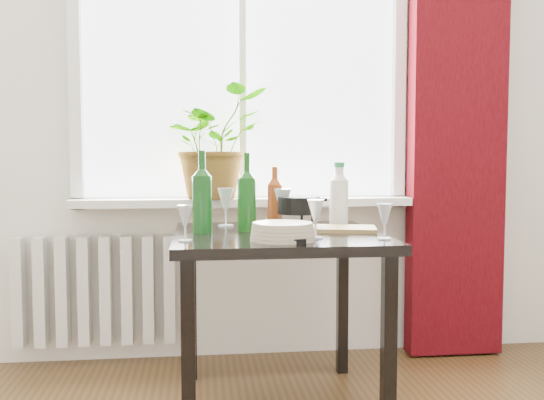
{
  "coord_description": "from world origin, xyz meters",
  "views": [
    {
      "loc": [
        -0.22,
        -0.93,
        1.05
      ],
      "look_at": [
        0.08,
        1.55,
        0.88
      ],
      "focal_mm": 40.0,
      "sensor_mm": 36.0,
      "label": 1
    }
  ],
  "objects": [
    {
      "name": "cleaning_bottle",
      "position": [
        0.41,
        1.75,
        0.89
      ],
      "size": [
        0.09,
        0.09,
        0.29
      ],
      "primitive_type": null,
      "rotation": [
        0.0,
        0.0,
        -0.02
      ],
      "color": "silver",
      "rests_on": "table"
    },
    {
      "name": "wineglass_back_left",
      "position": [
        -0.1,
        1.81,
        0.83
      ],
      "size": [
        0.1,
        0.1,
        0.18
      ],
      "primitive_type": null,
      "rotation": [
        0.0,
        0.0,
        0.41
      ],
      "color": "silver",
      "rests_on": "table"
    },
    {
      "name": "bottle_amber",
      "position": [
        0.12,
        1.81,
        0.88
      ],
      "size": [
        0.08,
        0.08,
        0.28
      ],
      "primitive_type": null,
      "rotation": [
        0.0,
        0.0,
        0.13
      ],
      "color": "maroon",
      "rests_on": "table"
    },
    {
      "name": "tv_remote",
      "position": [
        0.14,
        1.28,
        0.75
      ],
      "size": [
        0.07,
        0.18,
        0.02
      ],
      "primitive_type": "cube",
      "rotation": [
        0.0,
        0.0,
        -0.08
      ],
      "color": "black",
      "rests_on": "table"
    },
    {
      "name": "fondue_pot",
      "position": [
        0.2,
        1.65,
        0.81
      ],
      "size": [
        0.26,
        0.24,
        0.14
      ],
      "primitive_type": null,
      "rotation": [
        0.0,
        0.0,
        -0.33
      ],
      "color": "black",
      "rests_on": "table"
    },
    {
      "name": "wineglass_front_right",
      "position": [
        0.22,
        1.35,
        0.82
      ],
      "size": [
        0.07,
        0.07,
        0.15
      ],
      "primitive_type": null,
      "rotation": [
        0.0,
        0.0,
        -0.1
      ],
      "color": "silver",
      "rests_on": "table"
    },
    {
      "name": "radiator",
      "position": [
        -0.75,
        2.18,
        0.38
      ],
      "size": [
        0.8,
        0.1,
        0.55
      ],
      "color": "silver",
      "rests_on": "ground"
    },
    {
      "name": "wineglass_front_left",
      "position": [
        -0.28,
        1.33,
        0.81
      ],
      "size": [
        0.07,
        0.07,
        0.14
      ],
      "primitive_type": null,
      "rotation": [
        0.0,
        0.0,
        -0.31
      ],
      "color": "silver",
      "rests_on": "table"
    },
    {
      "name": "windowsill",
      "position": [
        0.0,
        2.15,
        0.82
      ],
      "size": [
        1.72,
        0.2,
        0.04
      ],
      "color": "white",
      "rests_on": "ground"
    },
    {
      "name": "curtain",
      "position": [
        1.12,
        2.12,
        1.3
      ],
      "size": [
        0.5,
        0.12,
        2.56
      ],
      "color": "#38050A",
      "rests_on": "ground"
    },
    {
      "name": "plate_stack",
      "position": [
        0.09,
        1.31,
        0.77
      ],
      "size": [
        0.31,
        0.31,
        0.07
      ],
      "primitive_type": "cylinder",
      "rotation": [
        0.0,
        0.0,
        0.32
      ],
      "color": "beige",
      "rests_on": "table"
    },
    {
      "name": "table",
      "position": [
        0.1,
        1.55,
        0.65
      ],
      "size": [
        0.85,
        0.85,
        0.74
      ],
      "color": "black",
      "rests_on": "ground"
    },
    {
      "name": "cutting_board",
      "position": [
        0.37,
        1.58,
        0.75
      ],
      "size": [
        0.34,
        0.26,
        0.02
      ],
      "primitive_type": "cube",
      "rotation": [
        0.0,
        0.0,
        -0.22
      ],
      "color": "olive",
      "rests_on": "table"
    },
    {
      "name": "potted_plant",
      "position": [
        -0.15,
        2.11,
        1.12
      ],
      "size": [
        0.66,
        0.65,
        0.56
      ],
      "primitive_type": "imported",
      "rotation": [
        0.0,
        0.0,
        0.63
      ],
      "color": "#217D23",
      "rests_on": "windowsill"
    },
    {
      "name": "wine_bottle_right",
      "position": [
        -0.02,
        1.62,
        0.91
      ],
      "size": [
        0.1,
        0.1,
        0.34
      ],
      "primitive_type": null,
      "rotation": [
        0.0,
        0.0,
        -0.4
      ],
      "color": "#0C410D",
      "rests_on": "table"
    },
    {
      "name": "wineglass_back_center",
      "position": [
        0.14,
        1.68,
        0.83
      ],
      "size": [
        0.1,
        0.1,
        0.18
      ],
      "primitive_type": null,
      "rotation": [
        0.0,
        0.0,
        0.32
      ],
      "color": "silver",
      "rests_on": "table"
    },
    {
      "name": "wineglass_far_right",
      "position": [
        0.48,
        1.29,
        0.81
      ],
      "size": [
        0.06,
        0.06,
        0.14
      ],
      "primitive_type": null,
      "rotation": [
        0.0,
        0.0,
        -0.08
      ],
      "color": "silver",
      "rests_on": "table"
    },
    {
      "name": "window",
      "position": [
        0.0,
        2.22,
        1.6
      ],
      "size": [
        1.72,
        0.08,
        1.62
      ],
      "color": "white",
      "rests_on": "ground"
    },
    {
      "name": "wine_bottle_left",
      "position": [
        -0.21,
        1.59,
        0.91
      ],
      "size": [
        0.1,
        0.1,
        0.35
      ],
      "primitive_type": null,
      "rotation": [
        0.0,
        0.0,
        0.34
      ],
      "color": "#0C4010",
      "rests_on": "table"
    }
  ]
}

